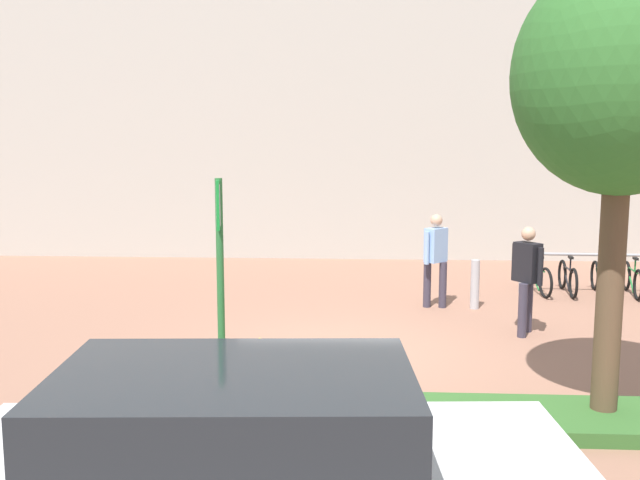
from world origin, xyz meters
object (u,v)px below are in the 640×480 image
tree_sidewalk (622,79)px  person_suited_navy (527,273)px  person_shirt_blue (436,255)px  parking_sign_post (220,265)px  bike_at_sign (224,384)px  bollard_steel (475,284)px  bike_rack_cluster (616,278)px

tree_sidewalk → person_suited_navy: bearing=90.8°
tree_sidewalk → person_shirt_blue: 6.10m
parking_sign_post → person_suited_navy: 5.59m
bike_at_sign → bollard_steel: bearing=55.5°
person_suited_navy → person_shirt_blue: bearing=125.0°
person_shirt_blue → person_suited_navy: 2.16m
parking_sign_post → bike_at_sign: size_ratio=1.59×
tree_sidewalk → parking_sign_post: size_ratio=1.86×
bike_rack_cluster → person_suited_navy: 3.96m
bike_rack_cluster → person_shirt_blue: bearing=-160.9°
person_suited_navy → tree_sidewalk: bearing=-89.2°
bollard_steel → tree_sidewalk: bearing=-83.8°
person_shirt_blue → bike_rack_cluster: bearing=19.1°
tree_sidewalk → bike_rack_cluster: 7.77m
bike_rack_cluster → person_suited_navy: person_suited_navy is taller
bike_rack_cluster → bike_at_sign: bearing=-135.0°
tree_sidewalk → person_shirt_blue: (-1.29, 5.32, -2.70)m
bollard_steel → person_shirt_blue: 0.89m
bike_at_sign → bike_rack_cluster: (6.59, 6.58, -0.00)m
tree_sidewalk → bollard_steel: size_ratio=5.50×
bike_at_sign → bike_rack_cluster: bike_at_sign is taller
bike_at_sign → person_shirt_blue: size_ratio=0.98×
bike_at_sign → tree_sidewalk: bearing=-0.2°
parking_sign_post → person_shirt_blue: bearing=62.3°
tree_sidewalk → bike_at_sign: bearing=179.8°
parking_sign_post → bollard_steel: parking_sign_post is taller
person_shirt_blue → parking_sign_post: bearing=-117.7°
bollard_steel → person_suited_navy: (0.52, -1.70, 0.53)m
tree_sidewalk → bike_at_sign: (-4.18, 0.01, -3.33)m
tree_sidewalk → parking_sign_post: tree_sidewalk is taller
bollard_steel → parking_sign_post: bearing=-123.6°
tree_sidewalk → person_suited_navy: size_ratio=2.88×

